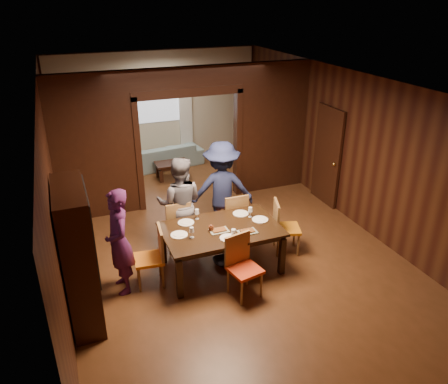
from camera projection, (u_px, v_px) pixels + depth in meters
name	position (u px, v px, depth m)	size (l,w,h in m)	color
floor	(216.00, 233.00, 8.37)	(9.00, 9.00, 0.00)	#533017
ceiling	(215.00, 80.00, 7.16)	(5.50, 9.00, 0.02)	silver
room_walls	(185.00, 131.00, 9.34)	(5.52, 9.01, 2.90)	black
person_purple	(119.00, 242.00, 6.49)	(0.61, 0.40, 1.68)	#4C1A4B
person_grey	(180.00, 204.00, 7.62)	(0.83, 0.65, 1.71)	slate
person_navy	(222.00, 189.00, 8.02)	(1.18, 0.68, 1.83)	#1A2143
sofa	(164.00, 155.00, 11.49)	(2.02, 0.79, 0.59)	#81A2A9
serving_bowl	(223.00, 222.00, 7.11)	(0.35, 0.35, 0.09)	black
dining_table	(221.00, 248.00, 7.19)	(1.88, 1.17, 0.76)	black
coffee_table	(172.00, 170.00, 10.80)	(0.80, 0.50, 0.40)	black
chair_left	(149.00, 257.00, 6.75)	(0.44, 0.44, 0.97)	orange
chair_right	(287.00, 227.00, 7.62)	(0.44, 0.44, 0.97)	orange
chair_far_l	(176.00, 224.00, 7.72)	(0.44, 0.44, 0.97)	red
chair_far_r	(233.00, 216.00, 7.98)	(0.44, 0.44, 0.97)	red
chair_near	(245.00, 268.00, 6.49)	(0.44, 0.44, 0.97)	red
hutch	(78.00, 256.00, 5.85)	(0.40, 1.20, 2.00)	black
door_right	(327.00, 156.00, 9.25)	(0.06, 0.90, 2.10)	black
window_far	(157.00, 97.00, 11.42)	(1.20, 0.03, 1.30)	silver
curtain_left	(130.00, 117.00, 11.33)	(0.35, 0.06, 2.40)	white
curtain_right	(186.00, 112.00, 11.82)	(0.35, 0.06, 2.40)	white
plate_left	(179.00, 235.00, 6.82)	(0.27, 0.27, 0.01)	white
plate_far_l	(186.00, 223.00, 7.18)	(0.27, 0.27, 0.01)	silver
plate_far_r	(241.00, 214.00, 7.47)	(0.27, 0.27, 0.01)	silver
plate_right	(260.00, 220.00, 7.28)	(0.27, 0.27, 0.01)	white
plate_near	(228.00, 238.00, 6.73)	(0.27, 0.27, 0.01)	silver
platter_a	(219.00, 230.00, 6.92)	(0.30, 0.20, 0.04)	gray
platter_b	(247.00, 231.00, 6.89)	(0.30, 0.20, 0.04)	gray
wineglass_left	(192.00, 232.00, 6.72)	(0.08, 0.08, 0.18)	silver
wineglass_far	(197.00, 214.00, 7.27)	(0.08, 0.08, 0.18)	white
wineglass_right	(250.00, 212.00, 7.34)	(0.08, 0.08, 0.18)	silver
tumbler	(233.00, 233.00, 6.73)	(0.07, 0.07, 0.14)	white
condiment_jar	(211.00, 228.00, 6.92)	(0.08, 0.08, 0.11)	#532513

